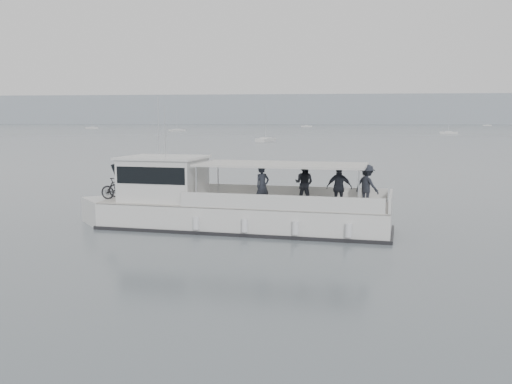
# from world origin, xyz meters

# --- Properties ---
(ground) EXTENTS (1400.00, 1400.00, 0.00)m
(ground) POSITION_xyz_m (0.00, 0.00, 0.00)
(ground) COLOR slate
(ground) RESTS_ON ground
(headland) EXTENTS (1400.00, 90.00, 28.00)m
(headland) POSITION_xyz_m (0.00, 560.00, 14.00)
(headland) COLOR #939EA8
(headland) RESTS_ON ground
(tour_boat) EXTENTS (14.02, 5.03, 5.83)m
(tour_boat) POSITION_xyz_m (-0.96, -0.53, 0.96)
(tour_boat) COLOR silver
(tour_boat) RESTS_ON ground
(moored_fleet) EXTENTS (421.16, 366.92, 10.02)m
(moored_fleet) POSITION_xyz_m (0.97, 211.55, 0.36)
(moored_fleet) COLOR silver
(moored_fleet) RESTS_ON ground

